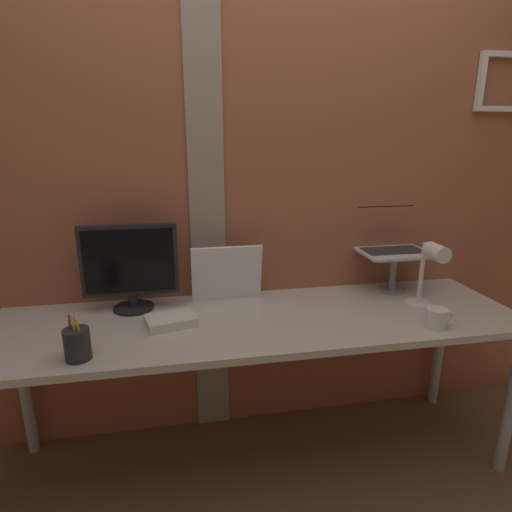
{
  "coord_description": "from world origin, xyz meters",
  "views": [
    {
      "loc": [
        -0.38,
        -1.58,
        1.48
      ],
      "look_at": [
        -0.06,
        0.14,
        0.98
      ],
      "focal_mm": 29.06,
      "sensor_mm": 36.0,
      "label": 1
    }
  ],
  "objects_px": {
    "desk_lamp": "(429,269)",
    "pen_cup": "(77,344)",
    "monitor": "(130,264)",
    "whiteboard_panel": "(227,273)",
    "laptop": "(389,238)",
    "coffee_mug": "(437,318)"
  },
  "relations": [
    {
      "from": "desk_lamp",
      "to": "pen_cup",
      "type": "xyz_separation_m",
      "value": [
        -1.44,
        -0.17,
        -0.14
      ]
    },
    {
      "from": "laptop",
      "to": "pen_cup",
      "type": "xyz_separation_m",
      "value": [
        -1.41,
        -0.5,
        -0.2
      ]
    },
    {
      "from": "desk_lamp",
      "to": "pen_cup",
      "type": "relative_size",
      "value": 1.9
    },
    {
      "from": "whiteboard_panel",
      "to": "desk_lamp",
      "type": "relative_size",
      "value": 1.05
    },
    {
      "from": "coffee_mug",
      "to": "monitor",
      "type": "bearing_deg",
      "value": 161.01
    },
    {
      "from": "laptop",
      "to": "coffee_mug",
      "type": "xyz_separation_m",
      "value": [
        -0.03,
        -0.5,
        -0.22
      ]
    },
    {
      "from": "monitor",
      "to": "coffee_mug",
      "type": "height_order",
      "value": "monitor"
    },
    {
      "from": "laptop",
      "to": "coffee_mug",
      "type": "relative_size",
      "value": 2.82
    },
    {
      "from": "desk_lamp",
      "to": "whiteboard_panel",
      "type": "bearing_deg",
      "value": 161.65
    },
    {
      "from": "whiteboard_panel",
      "to": "pen_cup",
      "type": "distance_m",
      "value": 0.74
    },
    {
      "from": "desk_lamp",
      "to": "laptop",
      "type": "bearing_deg",
      "value": 94.35
    },
    {
      "from": "pen_cup",
      "to": "coffee_mug",
      "type": "bearing_deg",
      "value": -0.0
    },
    {
      "from": "pen_cup",
      "to": "whiteboard_panel",
      "type": "bearing_deg",
      "value": 38.18
    },
    {
      "from": "pen_cup",
      "to": "coffee_mug",
      "type": "height_order",
      "value": "pen_cup"
    },
    {
      "from": "laptop",
      "to": "monitor",
      "type": "bearing_deg",
      "value": -176.76
    },
    {
      "from": "monitor",
      "to": "coffee_mug",
      "type": "xyz_separation_m",
      "value": [
        1.24,
        -0.43,
        -0.17
      ]
    },
    {
      "from": "whiteboard_panel",
      "to": "desk_lamp",
      "type": "xyz_separation_m",
      "value": [
        0.86,
        -0.29,
        0.06
      ]
    },
    {
      "from": "laptop",
      "to": "desk_lamp",
      "type": "bearing_deg",
      "value": -85.65
    },
    {
      "from": "monitor",
      "to": "pen_cup",
      "type": "distance_m",
      "value": 0.48
    },
    {
      "from": "monitor",
      "to": "desk_lamp",
      "type": "distance_m",
      "value": 1.32
    },
    {
      "from": "laptop",
      "to": "whiteboard_panel",
      "type": "bearing_deg",
      "value": -177.06
    },
    {
      "from": "monitor",
      "to": "desk_lamp",
      "type": "bearing_deg",
      "value": -11.25
    }
  ]
}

